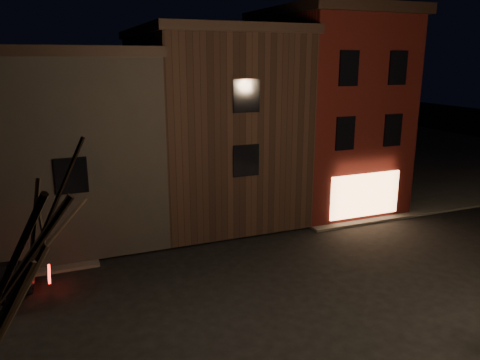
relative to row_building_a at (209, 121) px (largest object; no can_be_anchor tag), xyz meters
name	(u,v)px	position (x,y,z in m)	size (l,w,h in m)	color
ground	(267,301)	(-1.50, -10.50, -4.83)	(120.00, 120.00, 0.00)	black
sidewalk_far_right	(375,152)	(18.50, 9.50, -4.77)	(30.00, 30.00, 0.12)	#2D2B28
corner_building	(325,108)	(6.50, -1.03, 0.57)	(6.50, 8.50, 10.50)	#470F0C
row_building_a	(209,121)	(0.00, 0.00, 0.00)	(7.30, 10.30, 9.40)	black
row_building_b	(64,139)	(-7.25, 0.00, -0.50)	(7.80, 10.30, 8.40)	black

